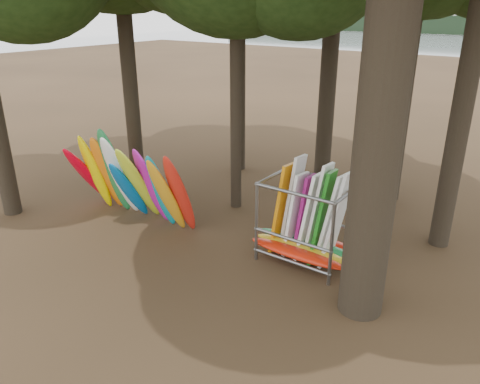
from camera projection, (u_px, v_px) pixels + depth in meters
The scene contains 3 objects.
ground at pixel (200, 249), 13.62m from camera, with size 120.00×120.00×0.00m, color #47331E.
kayak_row at pixel (128, 181), 15.00m from camera, with size 4.78×2.00×3.21m.
storage_rack at pixel (306, 225), 12.70m from camera, with size 3.13×1.56×2.87m.
Camera 1 is at (7.93, -9.08, 6.67)m, focal length 35.00 mm.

